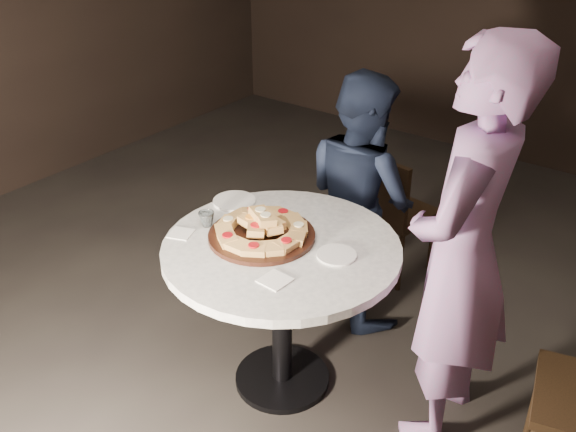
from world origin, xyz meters
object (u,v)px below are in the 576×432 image
(water_glass, at_px, (207,219))
(diner_teal, at_px, (462,256))
(table, at_px, (282,273))
(focaccia_pile, at_px, (262,227))
(chair_far, at_px, (390,208))
(serving_board, at_px, (262,235))
(diner_navy, at_px, (360,198))

(water_glass, xyz_separation_m, diner_teal, (1.16, 0.32, 0.07))
(diner_teal, bearing_deg, table, -77.13)
(focaccia_pile, xyz_separation_m, chair_far, (0.04, 1.20, -0.40))
(chair_far, bearing_deg, water_glass, 84.13)
(serving_board, xyz_separation_m, diner_navy, (0.06, 0.80, -0.12))
(table, height_order, diner_navy, diner_navy)
(water_glass, height_order, diner_teal, diner_teal)
(water_glass, relative_size, diner_navy, 0.05)
(table, bearing_deg, serving_board, -177.91)
(focaccia_pile, bearing_deg, serving_board, -154.81)
(serving_board, distance_m, focaccia_pile, 0.05)
(focaccia_pile, relative_size, chair_far, 0.53)
(diner_navy, bearing_deg, diner_teal, 170.00)
(table, distance_m, diner_teal, 0.84)
(serving_board, distance_m, diner_teal, 0.92)
(chair_far, bearing_deg, diner_navy, 100.67)
(table, relative_size, water_glass, 16.69)
(serving_board, relative_size, diner_teal, 0.27)
(serving_board, height_order, diner_navy, diner_navy)
(chair_far, distance_m, diner_teal, 1.34)
(focaccia_pile, bearing_deg, table, 1.42)
(serving_board, relative_size, diner_navy, 0.35)
(diner_teal, bearing_deg, chair_far, -143.75)
(table, bearing_deg, diner_teal, 17.68)
(focaccia_pile, relative_size, diner_teal, 0.24)
(diner_navy, height_order, diner_teal, diner_teal)
(serving_board, relative_size, water_glass, 6.42)
(diner_teal, bearing_deg, serving_board, -79.06)
(water_glass, height_order, chair_far, water_glass)
(water_glass, relative_size, chair_far, 0.09)
(diner_navy, bearing_deg, table, 117.98)
(diner_navy, relative_size, diner_teal, 0.77)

